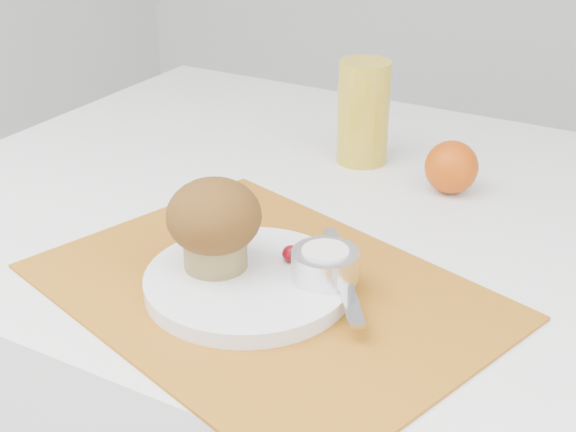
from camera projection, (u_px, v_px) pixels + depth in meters
The scene contains 10 objects.
placemat at pixel (265, 291), 0.79m from camera, with size 0.44×0.32×0.00m, color #A76217.
plate at pixel (248, 282), 0.79m from camera, with size 0.21×0.21×0.02m, color white.
ramekin at pixel (325, 265), 0.78m from camera, with size 0.07×0.07×0.03m, color silver.
cream at pixel (325, 252), 0.77m from camera, with size 0.05×0.05×0.01m, color white.
raspberry_near at pixel (291, 254), 0.81m from camera, with size 0.02×0.02×0.02m, color #4F0208.
raspberry_far at pixel (301, 252), 0.81m from camera, with size 0.02×0.02×0.02m, color #62021B.
butter_knife at pixel (342, 274), 0.78m from camera, with size 0.18×0.01×0.00m, color #B4B6BD.
orange at pixel (451, 167), 0.99m from camera, with size 0.07×0.07×0.07m, color #C34706.
juice_glass at pixel (363, 112), 1.07m from camera, with size 0.07×0.07×0.14m, color gold.
muffin at pixel (214, 222), 0.78m from camera, with size 0.09×0.09×0.09m.
Camera 1 is at (0.31, -0.75, 1.17)m, focal length 50.00 mm.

